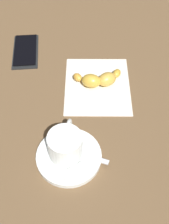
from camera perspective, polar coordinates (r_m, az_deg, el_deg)
ground_plane at (r=0.64m, az=-1.37°, el=-1.86°), size 1.80×1.80×0.00m
saucer at (r=0.58m, az=-3.03°, el=-8.58°), size 0.13×0.13×0.01m
espresso_cup at (r=0.56m, az=-3.72°, el=-6.36°), size 0.09×0.07×0.06m
teaspoon at (r=0.58m, az=-2.97°, el=-7.44°), size 0.05×0.12×0.01m
sugar_packet at (r=0.56m, az=-1.48°, el=-11.18°), size 0.05×0.06×0.01m
napkin at (r=0.70m, az=2.50°, el=5.21°), size 0.19×0.16×0.00m
croissant at (r=0.69m, az=2.80°, el=6.33°), size 0.07×0.12×0.03m
cell_phone at (r=0.80m, az=-11.35°, el=11.54°), size 0.14×0.08×0.01m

